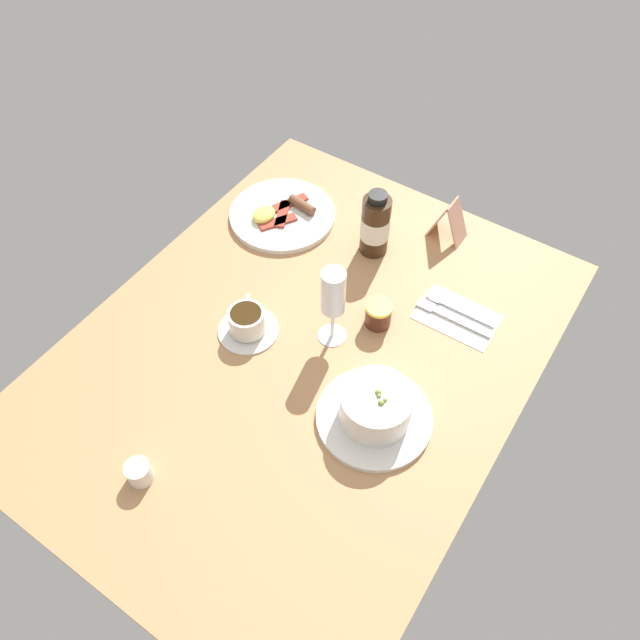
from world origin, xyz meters
TOP-DOWN VIEW (x-y plane):
  - ground_plane at (0.00, 0.00)cm, footprint 110.00×84.00cm
  - porridge_bowl at (-5.48, -19.94)cm, footprint 21.44×21.44cm
  - cutlery_setting at (24.81, -21.61)cm, footprint 11.24×16.96cm
  - coffee_cup at (-2.12, 11.84)cm, footprint 12.39×12.39cm
  - creamer_jug at (-37.52, 7.61)cm, footprint 5.28×4.42cm
  - wine_glass at (6.28, -3.11)cm, footprint 5.86×5.86cm
  - jam_jar at (14.26, -9.07)cm, footprint 5.63×5.63cm
  - sauce_bottle_brown at (31.92, 2.48)cm, footprint 6.46×6.46cm
  - breakfast_plate at (28.92, 25.77)cm, footprint 24.91×24.91cm
  - menu_card at (45.12, -9.31)cm, footprint 5.46×8.13cm

SIDE VIEW (x-z plane):
  - ground_plane at x=0.00cm, z-range -3.00..0.00cm
  - cutlery_setting at x=24.81cm, z-range -0.17..0.73cm
  - breakfast_plate at x=28.92cm, z-range -0.93..2.77cm
  - creamer_jug at x=-37.52cm, z-range -0.24..4.63cm
  - coffee_cup at x=-2.12cm, z-range -0.26..5.60cm
  - jam_jar at x=14.26cm, z-range 0.03..5.68cm
  - porridge_bowl at x=-5.48cm, z-range -0.62..8.39cm
  - menu_card at x=45.12cm, z-range -0.07..9.89cm
  - sauce_bottle_brown at x=31.92cm, z-range -0.67..15.48cm
  - wine_glass at x=6.28cm, z-range 3.28..22.00cm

